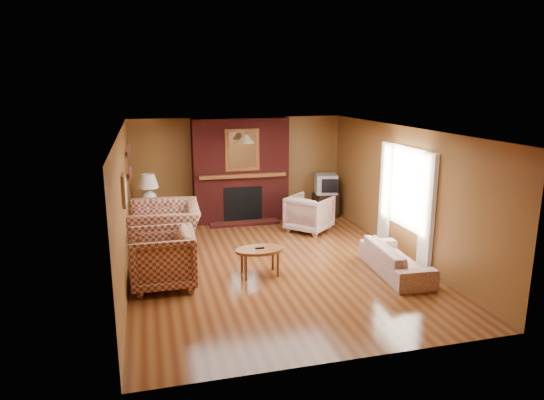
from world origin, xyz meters
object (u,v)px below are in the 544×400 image
object	(u,v)px
plaid_loveseat	(165,230)
floral_armchair	(309,213)
plaid_armchair	(163,259)
crt_tv	(326,184)
coffee_table	(260,252)
side_table	(150,220)
table_lamp	(148,188)
fireplace	(241,171)
tv_stand	(325,205)
floral_sofa	(396,259)

from	to	relation	value
plaid_loveseat	floral_armchair	xyz separation A→B (m)	(3.13, 0.75, -0.09)
plaid_armchair	crt_tv	size ratio (longest dim) A/B	1.72
coffee_table	side_table	size ratio (longest dim) A/B	1.37
plaid_armchair	table_lamp	size ratio (longest dim) A/B	1.44
plaid_loveseat	crt_tv	size ratio (longest dim) A/B	2.50
plaid_loveseat	plaid_armchair	distance (m)	1.51
fireplace	plaid_loveseat	distance (m)	2.81
fireplace	tv_stand	xyz separation A→B (m)	(2.05, -0.18, -0.89)
floral_sofa	fireplace	bearing A→B (deg)	29.65
fireplace	plaid_armchair	world-z (taller)	fireplace
plaid_armchair	crt_tv	xyz separation A→B (m)	(4.00, 3.30, 0.35)
side_table	crt_tv	distance (m)	4.20
side_table	table_lamp	world-z (taller)	table_lamp
side_table	tv_stand	xyz separation A→B (m)	(4.15, 0.35, -0.01)
table_lamp	tv_stand	bearing A→B (deg)	4.82
floral_armchair	side_table	size ratio (longest dim) A/B	1.44
plaid_loveseat	crt_tv	bearing A→B (deg)	117.23
plaid_loveseat	side_table	world-z (taller)	plaid_loveseat
side_table	table_lamp	xyz separation A→B (m)	(0.00, 0.00, 0.69)
plaid_loveseat	table_lamp	distance (m)	1.56
plaid_armchair	coffee_table	distance (m)	1.60
coffee_table	floral_sofa	bearing A→B (deg)	-12.87
plaid_loveseat	floral_sofa	xyz separation A→B (m)	(3.75, -1.95, -0.23)
floral_armchair	crt_tv	xyz separation A→B (m)	(0.77, 1.05, 0.41)
floral_sofa	table_lamp	distance (m)	5.31
side_table	crt_tv	bearing A→B (deg)	4.74
plaid_loveseat	tv_stand	size ratio (longest dim) A/B	2.57
fireplace	tv_stand	distance (m)	2.24
tv_stand	plaid_armchair	bearing A→B (deg)	-143.86
fireplace	crt_tv	xyz separation A→B (m)	(2.05, -0.19, -0.37)
table_lamp	crt_tv	world-z (taller)	table_lamp
fireplace	side_table	size ratio (longest dim) A/B	4.00
floral_armchair	side_table	xyz separation A→B (m)	(-3.38, 0.70, -0.09)
tv_stand	coffee_table	bearing A→B (deg)	-130.01
plaid_armchair	side_table	world-z (taller)	plaid_armchair
tv_stand	crt_tv	distance (m)	0.52
side_table	tv_stand	bearing A→B (deg)	4.82
fireplace	plaid_armchair	bearing A→B (deg)	-119.19
floral_sofa	floral_armchair	bearing A→B (deg)	16.92
floral_armchair	coffee_table	xyz separation A→B (m)	(-1.63, -2.19, 0.01)
tv_stand	plaid_loveseat	bearing A→B (deg)	-158.61
plaid_loveseat	side_table	bearing A→B (deg)	-167.77
floral_armchair	plaid_loveseat	bearing A→B (deg)	61.33
plaid_loveseat	floral_sofa	distance (m)	4.23
coffee_table	side_table	bearing A→B (deg)	121.08
floral_sofa	table_lamp	xyz separation A→B (m)	(-4.00, 3.41, 0.74)
plaid_armchair	table_lamp	world-z (taller)	table_lamp
plaid_loveseat	crt_tv	world-z (taller)	crt_tv
table_lamp	crt_tv	size ratio (longest dim) A/B	1.19
plaid_loveseat	tv_stand	xyz separation A→B (m)	(3.90, 1.80, -0.19)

